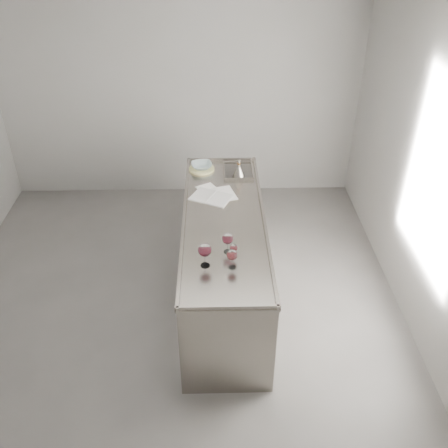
{
  "coord_description": "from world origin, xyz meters",
  "views": [
    {
      "loc": [
        0.41,
        -3.54,
        3.47
      ],
      "look_at": [
        0.5,
        0.1,
        1.02
      ],
      "focal_mm": 40.0,
      "sensor_mm": 36.0,
      "label": 1
    }
  ],
  "objects_px": {
    "wine_glass_small": "(234,248)",
    "wine_funnel": "(239,172)",
    "counter": "(224,259)",
    "wine_glass_left": "(205,250)",
    "wine_glass_right": "(232,255)",
    "wine_glass_middle": "(228,239)",
    "notebook": "(211,197)",
    "ceramic_bowl": "(202,166)"
  },
  "relations": [
    {
      "from": "notebook",
      "to": "wine_funnel",
      "type": "relative_size",
      "value": 2.17
    },
    {
      "from": "wine_glass_right",
      "to": "wine_glass_small",
      "type": "distance_m",
      "value": 0.13
    },
    {
      "from": "wine_funnel",
      "to": "notebook",
      "type": "bearing_deg",
      "value": -125.42
    },
    {
      "from": "wine_glass_small",
      "to": "wine_funnel",
      "type": "relative_size",
      "value": 0.64
    },
    {
      "from": "wine_glass_left",
      "to": "wine_funnel",
      "type": "relative_size",
      "value": 1.02
    },
    {
      "from": "ceramic_bowl",
      "to": "wine_glass_middle",
      "type": "bearing_deg",
      "value": -80.92
    },
    {
      "from": "wine_glass_right",
      "to": "ceramic_bowl",
      "type": "xyz_separation_m",
      "value": [
        -0.27,
        1.69,
        -0.07
      ]
    },
    {
      "from": "ceramic_bowl",
      "to": "wine_funnel",
      "type": "xyz_separation_m",
      "value": [
        0.39,
        -0.18,
        0.02
      ]
    },
    {
      "from": "wine_glass_small",
      "to": "wine_glass_left",
      "type": "bearing_deg",
      "value": -156.53
    },
    {
      "from": "ceramic_bowl",
      "to": "wine_glass_small",
      "type": "bearing_deg",
      "value": -79.71
    },
    {
      "from": "wine_glass_left",
      "to": "wine_funnel",
      "type": "bearing_deg",
      "value": 76.95
    },
    {
      "from": "wine_glass_left",
      "to": "counter",
      "type": "bearing_deg",
      "value": 76.16
    },
    {
      "from": "counter",
      "to": "wine_glass_left",
      "type": "relative_size",
      "value": 11.25
    },
    {
      "from": "wine_glass_right",
      "to": "wine_glass_small",
      "type": "relative_size",
      "value": 1.27
    },
    {
      "from": "wine_glass_left",
      "to": "wine_glass_right",
      "type": "relative_size",
      "value": 1.26
    },
    {
      "from": "ceramic_bowl",
      "to": "wine_glass_left",
      "type": "bearing_deg",
      "value": -88.27
    },
    {
      "from": "wine_glass_left",
      "to": "wine_glass_middle",
      "type": "height_order",
      "value": "wine_glass_left"
    },
    {
      "from": "wine_glass_middle",
      "to": "notebook",
      "type": "height_order",
      "value": "wine_glass_middle"
    },
    {
      "from": "wine_glass_middle",
      "to": "wine_funnel",
      "type": "height_order",
      "value": "wine_funnel"
    },
    {
      "from": "wine_glass_left",
      "to": "wine_glass_right",
      "type": "xyz_separation_m",
      "value": [
        0.22,
        -0.03,
        -0.03
      ]
    },
    {
      "from": "counter",
      "to": "wine_glass_right",
      "type": "relative_size",
      "value": 14.13
    },
    {
      "from": "wine_glass_left",
      "to": "notebook",
      "type": "xyz_separation_m",
      "value": [
        0.05,
        1.07,
        -0.15
      ]
    },
    {
      "from": "wine_glass_left",
      "to": "notebook",
      "type": "distance_m",
      "value": 1.08
    },
    {
      "from": "wine_glass_middle",
      "to": "wine_glass_left",
      "type": "bearing_deg",
      "value": -136.34
    },
    {
      "from": "wine_glass_right",
      "to": "notebook",
      "type": "distance_m",
      "value": 1.11
    },
    {
      "from": "wine_glass_middle",
      "to": "wine_glass_right",
      "type": "bearing_deg",
      "value": -82.06
    },
    {
      "from": "wine_glass_left",
      "to": "wine_glass_small",
      "type": "height_order",
      "value": "wine_glass_left"
    },
    {
      "from": "wine_glass_right",
      "to": "wine_funnel",
      "type": "distance_m",
      "value": 1.51
    },
    {
      "from": "wine_glass_small",
      "to": "ceramic_bowl",
      "type": "xyz_separation_m",
      "value": [
        -0.28,
        1.56,
        -0.05
      ]
    },
    {
      "from": "counter",
      "to": "wine_glass_small",
      "type": "distance_m",
      "value": 0.81
    },
    {
      "from": "wine_funnel",
      "to": "wine_glass_small",
      "type": "bearing_deg",
      "value": -94.55
    },
    {
      "from": "counter",
      "to": "wine_funnel",
      "type": "distance_m",
      "value": 0.97
    },
    {
      "from": "counter",
      "to": "wine_glass_middle",
      "type": "bearing_deg",
      "value": -87.87
    },
    {
      "from": "notebook",
      "to": "ceramic_bowl",
      "type": "distance_m",
      "value": 0.61
    },
    {
      "from": "ceramic_bowl",
      "to": "wine_funnel",
      "type": "height_order",
      "value": "wine_funnel"
    },
    {
      "from": "ceramic_bowl",
      "to": "wine_funnel",
      "type": "distance_m",
      "value": 0.43
    },
    {
      "from": "wine_glass_left",
      "to": "wine_glass_middle",
      "type": "distance_m",
      "value": 0.26
    },
    {
      "from": "wine_glass_middle",
      "to": "wine_glass_small",
      "type": "distance_m",
      "value": 0.1
    },
    {
      "from": "wine_glass_left",
      "to": "wine_glass_small",
      "type": "xyz_separation_m",
      "value": [
        0.23,
        0.1,
        -0.06
      ]
    },
    {
      "from": "wine_glass_middle",
      "to": "wine_glass_right",
      "type": "height_order",
      "value": "wine_glass_middle"
    },
    {
      "from": "wine_glass_right",
      "to": "wine_glass_small",
      "type": "height_order",
      "value": "wine_glass_right"
    },
    {
      "from": "wine_glass_left",
      "to": "wine_funnel",
      "type": "distance_m",
      "value": 1.52
    }
  ]
}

